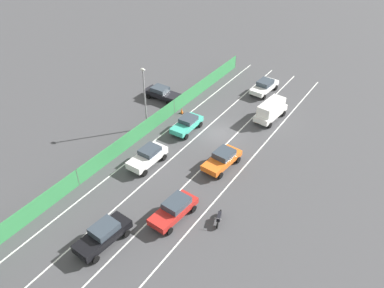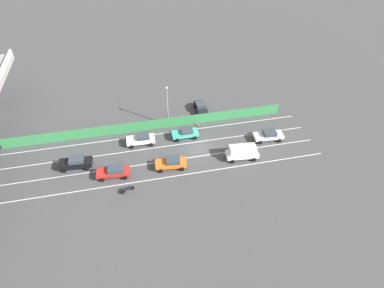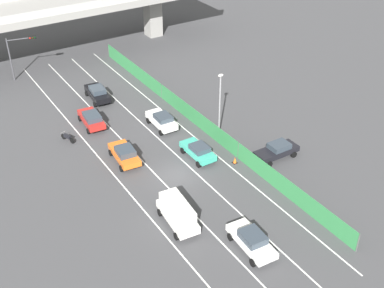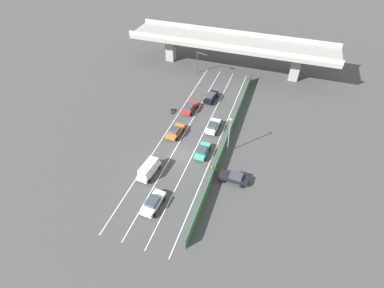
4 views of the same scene
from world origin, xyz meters
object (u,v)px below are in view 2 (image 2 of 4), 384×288
car_taxi_teal (185,133)px  car_sedan_white (141,139)px  motorcycle (127,189)px  street_lamp (167,103)px  car_van_white (242,152)px  parked_sedan_dark (201,108)px  car_sedan_red (114,171)px  car_hatchback_white (269,135)px  traffic_cone (198,125)px  car_taxi_orange (171,163)px  car_sedan_black (76,162)px

car_taxi_teal → car_sedan_white: bearing=90.9°
motorcycle → street_lamp: (13.73, -7.77, 3.94)m
car_van_white → parked_sedan_dark: size_ratio=1.07×
car_sedan_red → car_van_white: (-0.31, -18.61, 0.36)m
car_hatchback_white → traffic_cone: bearing=59.6°
motorcycle → parked_sedan_dark: bearing=-40.6°
car_hatchback_white → car_taxi_teal: (3.38, 12.72, -0.03)m
car_sedan_white → car_taxi_orange: bearing=-149.4°
motorcycle → traffic_cone: size_ratio=2.97×
car_taxi_teal → car_van_white: (-6.69, -7.18, 0.40)m
car_sedan_white → car_sedan_black: bearing=108.9°
car_van_white → motorcycle: (-3.08, 17.06, -0.80)m
street_lamp → car_sedan_black: bearing=116.8°
car_sedan_red → car_van_white: car_van_white is taller
street_lamp → motorcycle: bearing=150.5°
car_sedan_white → street_lamp: bearing=-50.5°
car_sedan_white → motorcycle: car_sedan_white is taller
car_sedan_red → car_sedan_black: 6.06m
car_hatchback_white → parked_sedan_dark: car_hatchback_white is taller
car_sedan_red → car_taxi_teal: size_ratio=1.12×
car_hatchback_white → traffic_cone: size_ratio=7.51×
car_van_white → car_taxi_teal: bearing=47.0°
car_hatchback_white → car_taxi_orange: (-2.98, 16.07, 0.00)m
car_sedan_red → car_van_white: bearing=-91.0°
car_hatchback_white → motorcycle: size_ratio=2.53×
car_sedan_white → car_hatchback_white: 20.03m
car_sedan_red → car_taxi_teal: bearing=-60.8°
car_taxi_teal → street_lamp: (3.95, 2.11, 3.53)m
car_taxi_teal → parked_sedan_dark: bearing=-32.1°
car_sedan_black → street_lamp: size_ratio=0.66×
car_sedan_white → street_lamp: (4.06, -4.93, 3.47)m
car_taxi_teal → street_lamp: size_ratio=0.58×
car_hatchback_white → car_taxi_orange: bearing=100.5°
car_taxi_teal → motorcycle: bearing=134.7°
parked_sedan_dark → street_lamp: (-2.60, 6.23, 3.52)m
car_sedan_black → traffic_cone: 20.26m
car_hatchback_white → traffic_cone: (5.92, 10.08, -0.60)m
car_sedan_white → car_van_white: car_van_white is taller
car_hatchback_white → car_van_white: 6.47m
car_sedan_white → car_taxi_teal: 7.04m
car_sedan_red → street_lamp: size_ratio=0.65×
car_taxi_teal → traffic_cone: (2.54, -2.64, -0.57)m
car_hatchback_white → car_van_white: size_ratio=0.97×
street_lamp → traffic_cone: 6.43m
car_sedan_red → car_taxi_teal: (6.39, -11.43, -0.04)m
car_hatchback_white → parked_sedan_dark: (9.93, 8.60, -0.02)m
car_sedan_black → street_lamp: street_lamp is taller
car_taxi_orange → parked_sedan_dark: 14.92m
parked_sedan_dark → traffic_cone: parked_sedan_dark is taller
motorcycle → car_taxi_orange: bearing=-62.4°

